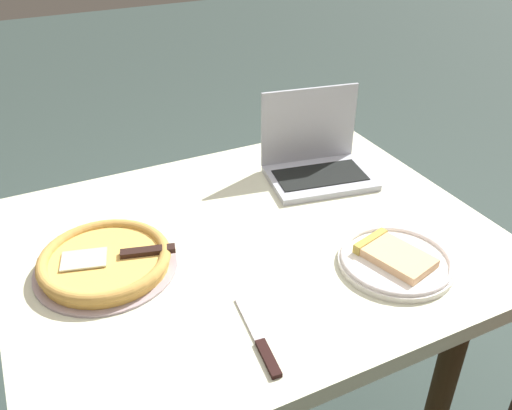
# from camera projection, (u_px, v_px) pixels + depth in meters

# --- Properties ---
(dining_table) EXTENTS (1.18, 0.93, 0.75)m
(dining_table) POSITION_uv_depth(u_px,v_px,m) (252.00, 266.00, 1.39)
(dining_table) COLOR beige
(dining_table) RESTS_ON ground_plane
(laptop) EXTENTS (0.32, 0.26, 0.24)m
(laptop) POSITION_uv_depth(u_px,v_px,m) (316.00, 158.00, 1.58)
(laptop) COLOR #B1B4C2
(laptop) RESTS_ON dining_table
(pizza_plate) EXTENTS (0.26, 0.26, 0.04)m
(pizza_plate) POSITION_uv_depth(u_px,v_px,m) (395.00, 260.00, 1.25)
(pizza_plate) COLOR white
(pizza_plate) RESTS_ON dining_table
(pizza_tray) EXTENTS (0.32, 0.32, 0.04)m
(pizza_tray) POSITION_uv_depth(u_px,v_px,m) (105.00, 261.00, 1.23)
(pizza_tray) COLOR #A7959F
(pizza_tray) RESTS_ON dining_table
(table_knife) EXTENTS (0.04, 0.22, 0.01)m
(table_knife) POSITION_uv_depth(u_px,v_px,m) (261.00, 343.00, 1.04)
(table_knife) COLOR beige
(table_knife) RESTS_ON dining_table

